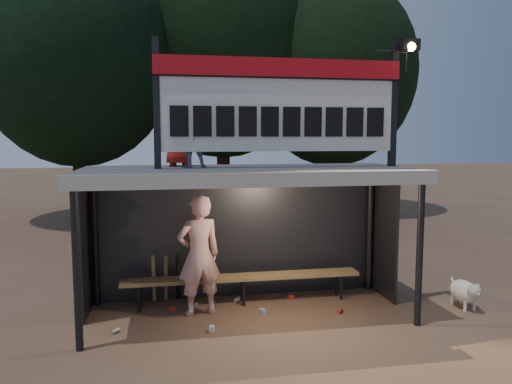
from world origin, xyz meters
The scene contains 13 objects.
ground centered at (0.00, 0.00, 0.00)m, with size 80.00×80.00×0.00m, color brown.
player centered at (-0.75, 0.16, 0.95)m, with size 0.69×0.46×1.90m, color white.
child_a centered at (-0.86, 0.13, 2.80)m, with size 0.47×0.37×0.97m, color gray.
child_b centered at (-1.02, 0.58, 2.87)m, with size 0.54×0.35×1.11m, color #A9201A.
dugout_shelter centered at (0.00, 0.24, 1.85)m, with size 5.10×2.08×2.32m.
scoreboard_assembly centered at (0.56, -0.01, 3.32)m, with size 4.10×0.27×1.99m.
bench centered at (0.00, 0.55, 0.43)m, with size 4.00×0.35×0.48m.
tree_left centered at (-4.00, 10.00, 5.51)m, with size 6.46×6.46×9.27m.
tree_mid centered at (1.00, 11.50, 6.17)m, with size 7.22×7.22×10.36m.
tree_right centered at (5.00, 10.50, 5.19)m, with size 6.08×6.08×8.72m.
dog centered at (3.54, -0.35, 0.28)m, with size 0.36×0.81×0.49m.
bats centered at (-1.17, 0.82, 0.43)m, with size 0.68×0.35×0.84m.
litter centered at (-0.27, 0.11, 0.04)m, with size 3.57×1.35×0.08m.
Camera 1 is at (-1.27, -7.50, 2.79)m, focal length 35.00 mm.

